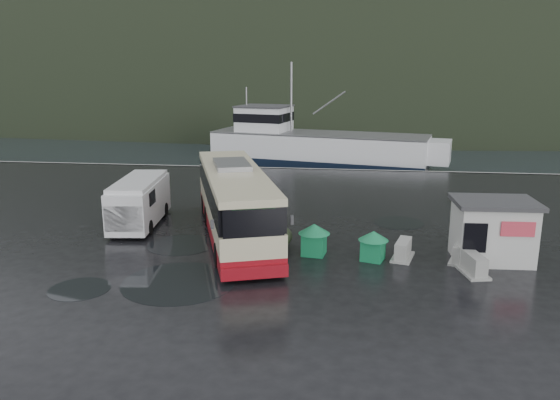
# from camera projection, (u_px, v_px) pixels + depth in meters

# --- Properties ---
(ground) EXTENTS (160.00, 160.00, 0.00)m
(ground) POSITION_uv_depth(u_px,v_px,m) (245.00, 245.00, 25.85)
(ground) COLOR black
(ground) RESTS_ON ground
(harbor_water) EXTENTS (300.00, 180.00, 0.02)m
(harbor_water) POSITION_uv_depth(u_px,v_px,m) (330.00, 101.00, 131.80)
(harbor_water) COLOR black
(harbor_water) RESTS_ON ground
(quay_edge) EXTENTS (160.00, 0.60, 1.50)m
(quay_edge) POSITION_uv_depth(u_px,v_px,m) (290.00, 168.00, 45.12)
(quay_edge) COLOR #999993
(quay_edge) RESTS_ON ground
(headland) EXTENTS (780.00, 540.00, 570.00)m
(headland) POSITION_uv_depth(u_px,v_px,m) (361.00, 83.00, 265.43)
(headland) COLOR black
(headland) RESTS_ON ground
(coach_bus) EXTENTS (7.03, 13.01, 3.59)m
(coach_bus) POSITION_uv_depth(u_px,v_px,m) (235.00, 236.00, 27.24)
(coach_bus) COLOR beige
(coach_bus) RESTS_ON ground
(white_van) EXTENTS (2.70, 6.19, 2.51)m
(white_van) POSITION_uv_depth(u_px,v_px,m) (141.00, 225.00, 29.15)
(white_van) COLOR silver
(white_van) RESTS_ON ground
(waste_bin_left) EXTENTS (1.19, 1.19, 1.31)m
(waste_bin_left) POSITION_uv_depth(u_px,v_px,m) (373.00, 260.00, 23.86)
(waste_bin_left) COLOR #16804C
(waste_bin_left) RESTS_ON ground
(waste_bin_right) EXTENTS (1.16, 1.16, 1.43)m
(waste_bin_right) POSITION_uv_depth(u_px,v_px,m) (314.00, 254.00, 24.55)
(waste_bin_right) COLOR #16804C
(waste_bin_right) RESTS_ON ground
(dome_tent) EXTENTS (2.80, 3.26, 1.08)m
(dome_tent) POSITION_uv_depth(u_px,v_px,m) (269.00, 249.00, 25.21)
(dome_tent) COLOR #262F1C
(dome_tent) RESTS_ON ground
(ticket_kiosk) EXTENTS (3.56, 2.76, 2.70)m
(ticket_kiosk) POSITION_uv_depth(u_px,v_px,m) (490.00, 260.00, 23.85)
(ticket_kiosk) COLOR silver
(ticket_kiosk) RESTS_ON ground
(jersey_barrier_a) EXTENTS (1.21, 1.79, 0.82)m
(jersey_barrier_a) POSITION_uv_depth(u_px,v_px,m) (402.00, 258.00, 24.05)
(jersey_barrier_a) COLOR #999993
(jersey_barrier_a) RESTS_ON ground
(jersey_barrier_b) EXTENTS (1.31, 1.84, 0.83)m
(jersey_barrier_b) POSITION_uv_depth(u_px,v_px,m) (460.00, 261.00, 23.69)
(jersey_barrier_b) COLOR #999993
(jersey_barrier_b) RESTS_ON ground
(jersey_barrier_c) EXTENTS (1.20, 1.85, 0.86)m
(jersey_barrier_c) POSITION_uv_depth(u_px,v_px,m) (472.00, 274.00, 22.28)
(jersey_barrier_c) COLOR #999993
(jersey_barrier_c) RESTS_ON ground
(fishing_trawler) EXTENTS (25.50, 10.81, 9.96)m
(fishing_trawler) POSITION_uv_depth(u_px,v_px,m) (319.00, 152.00, 53.81)
(fishing_trawler) COLOR silver
(fishing_trawler) RESTS_ON ground
(puddles) EXTENTS (15.32, 13.20, 0.01)m
(puddles) POSITION_uv_depth(u_px,v_px,m) (213.00, 261.00, 23.72)
(puddles) COLOR black
(puddles) RESTS_ON ground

